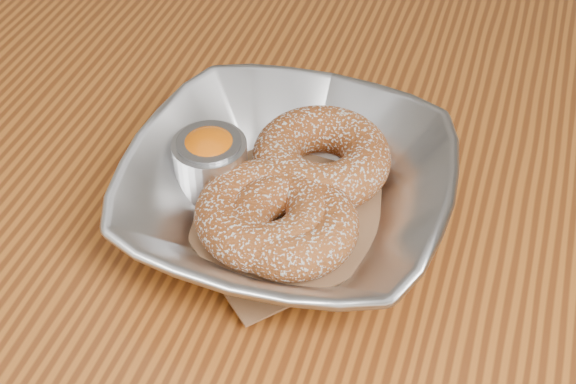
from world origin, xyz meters
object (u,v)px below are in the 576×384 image
(donut_front, at_px, (265,214))
(ramekin, at_px, (210,161))
(donut_extra, at_px, (291,224))
(table, at_px, (153,293))
(serving_bowl, at_px, (288,194))
(donut_back, at_px, (322,157))

(donut_front, xyz_separation_m, ramekin, (-0.05, 0.03, 0.01))
(donut_extra, bearing_deg, donut_front, 171.54)
(table, relative_size, serving_bowl, 5.33)
(serving_bowl, xyz_separation_m, donut_extra, (0.01, -0.03, -0.00))
(table, height_order, donut_back, donut_back)
(donut_front, bearing_deg, serving_bowl, 67.69)
(table, distance_m, ramekin, 0.14)
(table, bearing_deg, donut_front, -1.20)
(table, xyz_separation_m, serving_bowl, (0.11, 0.02, 0.13))
(donut_back, distance_m, donut_extra, 0.07)
(donut_front, height_order, ramekin, ramekin)
(table, bearing_deg, serving_bowl, 10.46)
(serving_bowl, distance_m, donut_extra, 0.03)
(table, xyz_separation_m, donut_front, (0.10, -0.00, 0.13))
(ramekin, bearing_deg, donut_extra, -26.07)
(serving_bowl, distance_m, ramekin, 0.06)
(donut_back, height_order, donut_extra, donut_back)
(donut_back, xyz_separation_m, donut_extra, (-0.00, -0.07, -0.00))
(donut_front, distance_m, donut_extra, 0.02)
(donut_back, relative_size, ramekin, 1.90)
(donut_back, bearing_deg, ramekin, -154.82)
(ramekin, bearing_deg, donut_front, -31.62)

